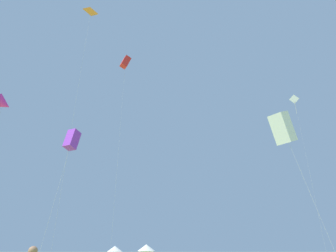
# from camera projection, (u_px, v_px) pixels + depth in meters

# --- Properties ---
(kite_orange_diamond) EXTENTS (2.22, 2.57, 39.11)m
(kite_orange_diamond) POSITION_uv_depth(u_px,v_px,m) (90.00, 14.00, 49.65)
(kite_orange_diamond) COLOR orange
(kite_orange_diamond) RESTS_ON ground
(kite_white_box) EXTENTS (3.57, 2.38, 12.72)m
(kite_white_box) POSITION_uv_depth(u_px,v_px,m) (282.00, 128.00, 26.02)
(kite_white_box) COLOR white
(kite_white_box) RESTS_ON ground
(kite_red_box) EXTENTS (2.37, 2.53, 37.73)m
(kite_red_box) POSITION_uv_depth(u_px,v_px,m) (125.00, 62.00, 60.83)
(kite_red_box) COLOR red
(kite_red_box) RESTS_ON ground
(kite_purple_box) EXTENTS (1.70, 2.92, 12.65)m
(kite_purple_box) POSITION_uv_depth(u_px,v_px,m) (72.00, 140.00, 29.77)
(kite_purple_box) COLOR purple
(kite_purple_box) RESTS_ON ground
(kite_white_diamond) EXTENTS (2.02, 1.09, 33.79)m
(kite_white_diamond) POSITION_uv_depth(u_px,v_px,m) (295.00, 103.00, 67.52)
(kite_white_diamond) COLOR white
(kite_white_diamond) RESTS_ON ground
(kite_magenta_delta) EXTENTS (3.30, 3.10, 22.18)m
(kite_magenta_delta) POSITION_uv_depth(u_px,v_px,m) (3.00, 104.00, 43.11)
(kite_magenta_delta) COLOR #E02DA3
(kite_magenta_delta) RESTS_ON ground
(festival_tent_left) EXTENTS (3.65, 3.65, 2.37)m
(festival_tent_left) POSITION_uv_depth(u_px,v_px,m) (115.00, 251.00, 71.52)
(festival_tent_left) COLOR white
(festival_tent_left) RESTS_ON ground
(festival_tent_right) EXTENTS (4.16, 4.16, 2.70)m
(festival_tent_right) POSITION_uv_depth(u_px,v_px,m) (146.00, 250.00, 71.53)
(festival_tent_right) COLOR white
(festival_tent_right) RESTS_ON ground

